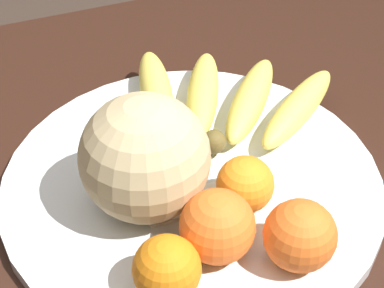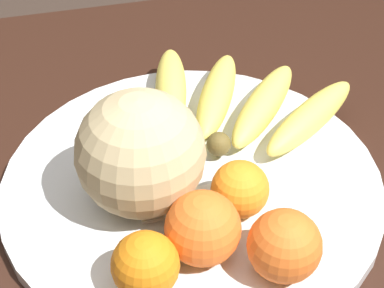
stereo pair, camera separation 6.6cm
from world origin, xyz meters
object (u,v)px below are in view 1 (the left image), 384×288
object	(u,v)px
melon	(144,157)
orange_back_left	(300,236)
orange_front_left	(217,227)
orange_mid_center	(167,269)
kitchen_table	(157,272)
fruit_bowl	(192,184)
produce_tag	(188,203)
banana_bunch	(225,98)
orange_front_right	(245,184)

from	to	relation	value
melon	orange_back_left	xyz separation A→B (m)	(0.11, -0.12, -0.03)
orange_front_left	orange_mid_center	size ratio (longest dim) A/B	1.16
kitchen_table	melon	distance (m)	0.18
fruit_bowl	produce_tag	size ratio (longest dim) A/B	4.40
melon	banana_bunch	distance (m)	0.18
melon	orange_front_left	world-z (taller)	melon
kitchen_table	melon	size ratio (longest dim) A/B	11.70
orange_front_right	orange_mid_center	distance (m)	0.13
fruit_bowl	banana_bunch	size ratio (longest dim) A/B	1.58
melon	fruit_bowl	bearing A→B (deg)	16.89
kitchen_table	orange_front_right	distance (m)	0.17
orange_mid_center	orange_back_left	world-z (taller)	orange_back_left
kitchen_table	produce_tag	bearing A→B (deg)	-24.79
kitchen_table	orange_back_left	distance (m)	0.22
melon	produce_tag	size ratio (longest dim) A/B	1.39
melon	produce_tag	xyz separation A→B (m)	(0.04, -0.02, -0.06)
orange_mid_center	kitchen_table	bearing A→B (deg)	77.88
orange_front_left	orange_back_left	bearing A→B (deg)	-28.95
fruit_bowl	produce_tag	world-z (taller)	produce_tag
fruit_bowl	melon	xyz separation A→B (m)	(-0.06, -0.02, 0.07)
kitchen_table	banana_bunch	distance (m)	0.22
kitchen_table	fruit_bowl	xyz separation A→B (m)	(0.05, 0.02, 0.11)
melon	orange_back_left	size ratio (longest dim) A/B	1.89
fruit_bowl	orange_front_right	size ratio (longest dim) A/B	6.96
kitchen_table	banana_bunch	size ratio (longest dim) A/B	5.84
produce_tag	fruit_bowl	bearing A→B (deg)	61.61
banana_bunch	produce_tag	size ratio (longest dim) A/B	2.78
orange_front_right	orange_back_left	distance (m)	0.09
orange_mid_center	orange_front_left	bearing A→B (deg)	22.78
orange_mid_center	banana_bunch	bearing A→B (deg)	55.14
melon	orange_front_left	bearing A→B (deg)	-64.27
melon	orange_front_right	bearing A→B (deg)	-22.87
banana_bunch	orange_front_left	xyz separation A→B (m)	(-0.10, -0.20, 0.02)
melon	produce_tag	world-z (taller)	melon
kitchen_table	melon	xyz separation A→B (m)	(-0.01, 0.00, 0.18)
orange_back_left	produce_tag	xyz separation A→B (m)	(-0.07, 0.11, -0.03)
banana_bunch	orange_mid_center	distance (m)	0.27
kitchen_table	melon	world-z (taller)	melon
kitchen_table	orange_front_right	world-z (taller)	orange_front_right
fruit_bowl	orange_front_right	bearing A→B (deg)	-57.75
kitchen_table	produce_tag	distance (m)	0.12
kitchen_table	orange_front_left	distance (m)	0.18
melon	banana_bunch	bearing A→B (deg)	39.37
kitchen_table	fruit_bowl	distance (m)	0.12
melon	produce_tag	distance (m)	0.08
orange_mid_center	orange_back_left	distance (m)	0.13
banana_bunch	orange_front_right	size ratio (longest dim) A/B	4.40
kitchen_table	produce_tag	size ratio (longest dim) A/B	16.22
fruit_bowl	orange_front_right	distance (m)	0.08
fruit_bowl	orange_front_left	xyz separation A→B (m)	(-0.02, -0.10, 0.04)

